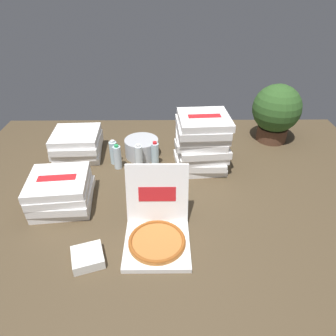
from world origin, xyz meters
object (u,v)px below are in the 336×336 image
at_px(pizza_stack_center_far, 201,142).
at_px(pizza_stack_right_far, 77,144).
at_px(pizza_stack_right_near, 61,192).
at_px(water_bottle_1, 155,154).
at_px(napkin_pile, 88,257).
at_px(ice_bucket, 142,148).
at_px(potted_plant, 276,111).
at_px(water_bottle_2, 139,157).
at_px(water_bottle_0, 114,152).
at_px(water_bottle_3, 117,157).
at_px(open_pizza_box, 157,228).

xyz_separation_m(pizza_stack_center_far, pizza_stack_right_far, (-0.97, 0.16, -0.10)).
relative_size(pizza_stack_right_near, water_bottle_1, 2.03).
bearing_deg(pizza_stack_right_far, pizza_stack_center_far, -9.39).
relative_size(water_bottle_1, napkin_pile, 1.25).
relative_size(ice_bucket, napkin_pile, 1.70).
height_order(pizza_stack_right_far, potted_plant, potted_plant).
bearing_deg(water_bottle_2, water_bottle_0, 162.18).
xyz_separation_m(pizza_stack_right_near, ice_bucket, (0.47, 0.61, -0.03)).
bearing_deg(pizza_stack_right_near, water_bottle_0, 62.77).
bearing_deg(water_bottle_2, pizza_stack_right_far, 160.51).
relative_size(water_bottle_2, water_bottle_3, 1.00).
height_order(pizza_stack_center_far, water_bottle_0, pizza_stack_center_far).
height_order(pizza_stack_right_near, potted_plant, potted_plant).
xyz_separation_m(ice_bucket, water_bottle_2, (-0.01, -0.17, 0.02)).
distance_m(pizza_stack_center_far, pizza_stack_right_near, 1.04).
relative_size(ice_bucket, water_bottle_2, 1.36).
bearing_deg(ice_bucket, napkin_pile, -101.24).
relative_size(open_pizza_box, ice_bucket, 1.65).
bearing_deg(water_bottle_0, pizza_stack_center_far, -3.97).
bearing_deg(potted_plant, pizza_stack_right_far, -170.88).
distance_m(pizza_stack_right_far, potted_plant, 1.67).
relative_size(open_pizza_box, pizza_stack_right_near, 1.11).
distance_m(pizza_stack_right_near, water_bottle_3, 0.53).
xyz_separation_m(pizza_stack_right_near, potted_plant, (1.60, 0.88, 0.17)).
bearing_deg(potted_plant, water_bottle_1, -158.41).
relative_size(pizza_stack_right_near, potted_plant, 0.81).
height_order(water_bottle_0, water_bottle_3, same).
bearing_deg(water_bottle_0, pizza_stack_right_near, -117.23).
height_order(pizza_stack_center_far, napkin_pile, pizza_stack_center_far).
relative_size(water_bottle_1, water_bottle_2, 1.00).
bearing_deg(ice_bucket, water_bottle_0, -152.04).
bearing_deg(water_bottle_0, ice_bucket, 27.96).
xyz_separation_m(pizza_stack_right_far, water_bottle_0, (0.30, -0.11, -0.01)).
distance_m(pizza_stack_center_far, water_bottle_3, 0.64).
relative_size(open_pizza_box, potted_plant, 0.89).
bearing_deg(ice_bucket, potted_plant, 13.31).
relative_size(open_pizza_box, pizza_stack_center_far, 1.07).
xyz_separation_m(open_pizza_box, napkin_pile, (-0.36, -0.16, -0.05)).
height_order(pizza_stack_center_far, potted_plant, potted_plant).
relative_size(pizza_stack_right_near, water_bottle_2, 2.03).
distance_m(water_bottle_2, water_bottle_3, 0.16).
distance_m(water_bottle_3, napkin_pile, 0.90).
distance_m(pizza_stack_right_near, water_bottle_1, 0.75).
relative_size(ice_bucket, potted_plant, 0.54).
relative_size(pizza_stack_center_far, water_bottle_2, 2.11).
distance_m(pizza_stack_right_far, ice_bucket, 0.51).
bearing_deg(pizza_stack_right_near, potted_plant, 28.88).
height_order(pizza_stack_right_far, pizza_stack_right_near, pizza_stack_right_near).
bearing_deg(water_bottle_1, potted_plant, 21.59).
distance_m(open_pizza_box, pizza_stack_right_far, 1.13).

